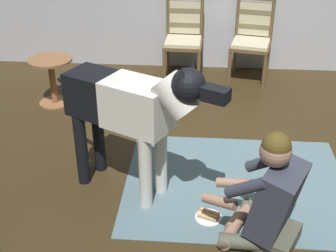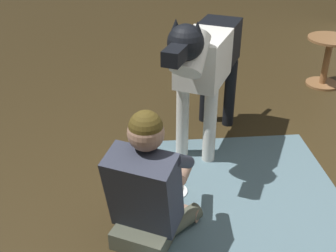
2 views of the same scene
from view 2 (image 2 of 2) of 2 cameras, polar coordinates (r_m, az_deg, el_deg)
name	(u,v)px [view 2 (image 2 of 2)]	position (r m, az deg, el deg)	size (l,w,h in m)	color
ground_plane	(258,233)	(2.84, 11.97, -13.95)	(15.38, 15.38, 0.00)	#342714
area_rug	(243,209)	(3.00, 10.03, -10.90)	(1.85, 1.47, 0.01)	slate
person_sitting_on_floor	(148,188)	(2.56, -2.76, -8.30)	(0.74, 0.63, 0.88)	#4B4F40
large_dog	(206,60)	(3.28, 5.09, 8.81)	(1.36, 0.77, 1.20)	silver
hot_dog_on_plate	(174,189)	(3.08, 0.75, -8.46)	(0.20, 0.20, 0.06)	white
round_side_table	(327,57)	(4.89, 20.64, 8.69)	(0.47, 0.47, 0.54)	brown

